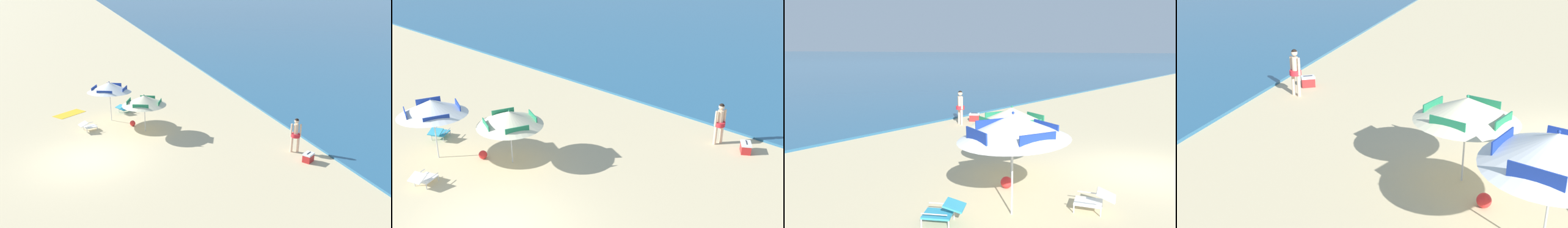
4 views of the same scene
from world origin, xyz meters
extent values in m
plane|color=#CCB78C|center=(0.00, 0.00, 0.00)|extent=(800.00, 800.00, 0.00)
cylinder|color=silver|center=(-4.96, 1.42, 1.12)|extent=(0.04, 0.04, 2.24)
cone|color=white|center=(-4.96, 1.42, 1.97)|extent=(3.38, 3.37, 0.69)
cube|color=navy|center=(-4.62, 2.23, 1.84)|extent=(0.81, 0.37, 0.30)
cube|color=navy|center=(-5.77, 1.76, 1.84)|extent=(0.37, 0.81, 0.30)
cube|color=navy|center=(-5.29, 0.61, 1.84)|extent=(0.81, 0.37, 0.30)
cube|color=navy|center=(-4.15, 1.09, 1.84)|extent=(0.37, 0.81, 0.30)
sphere|color=navy|center=(-4.96, 1.42, 2.27)|extent=(0.06, 0.06, 0.06)
cylinder|color=silver|center=(-2.70, 2.98, 0.98)|extent=(0.04, 0.04, 1.96)
cone|color=beige|center=(-2.70, 2.98, 1.71)|extent=(2.47, 2.47, 0.53)
cube|color=#1E724C|center=(-2.38, 3.75, 1.59)|extent=(0.76, 0.34, 0.28)
cube|color=#1E724C|center=(-3.47, 3.30, 1.59)|extent=(0.34, 0.76, 0.28)
cube|color=#1E724C|center=(-3.02, 2.22, 1.59)|extent=(0.76, 0.34, 0.28)
cube|color=#1E724C|center=(-1.93, 2.67, 1.59)|extent=(0.34, 0.76, 0.28)
sphere|color=#1E724C|center=(-2.70, 2.98, 1.99)|extent=(0.06, 0.06, 0.06)
cube|color=teal|center=(-6.29, 2.37, 0.20)|extent=(0.75, 0.78, 0.04)
cube|color=teal|center=(-6.11, 2.06, 0.42)|extent=(0.63, 0.60, 0.15)
cylinder|color=silver|center=(-6.65, 2.49, 0.09)|extent=(0.03, 0.03, 0.18)
cylinder|color=silver|center=(-6.22, 2.74, 0.09)|extent=(0.03, 0.03, 0.18)
cylinder|color=silver|center=(-6.36, 2.00, 0.09)|extent=(0.03, 0.03, 0.18)
cylinder|color=silver|center=(-5.94, 2.24, 0.09)|extent=(0.03, 0.03, 0.18)
cylinder|color=silver|center=(-6.54, 2.23, 0.32)|extent=(0.29, 0.48, 0.02)
cylinder|color=silver|center=(-6.05, 2.51, 0.32)|extent=(0.29, 0.48, 0.02)
cube|color=white|center=(-3.71, 0.20, 0.20)|extent=(0.68, 0.73, 0.04)
cube|color=white|center=(-3.59, -0.16, 0.42)|extent=(0.60, 0.54, 0.18)
cylinder|color=silver|center=(-4.03, 0.39, 0.09)|extent=(0.03, 0.03, 0.18)
cylinder|color=silver|center=(-3.57, 0.54, 0.09)|extent=(0.03, 0.03, 0.18)
cylinder|color=silver|center=(-3.85, -0.15, 0.09)|extent=(0.03, 0.03, 0.18)
cylinder|color=silver|center=(-3.39, 0.00, 0.09)|extent=(0.03, 0.03, 0.18)
cylinder|color=silver|center=(-3.97, 0.11, 0.32)|extent=(0.19, 0.52, 0.02)
cylinder|color=silver|center=(-3.44, 0.28, 0.32)|extent=(0.19, 0.52, 0.02)
cylinder|color=beige|center=(2.04, 9.29, 0.40)|extent=(0.12, 0.12, 0.81)
cylinder|color=beige|center=(1.92, 9.03, 0.40)|extent=(0.12, 0.12, 0.81)
cylinder|color=red|center=(1.98, 9.16, 0.83)|extent=(0.40, 0.40, 0.17)
cylinder|color=beige|center=(1.98, 9.16, 1.09)|extent=(0.22, 0.22, 0.57)
cylinder|color=beige|center=(2.06, 9.34, 1.07)|extent=(0.09, 0.09, 0.60)
cylinder|color=beige|center=(1.89, 8.98, 1.07)|extent=(0.09, 0.09, 0.60)
sphere|color=beige|center=(1.98, 9.16, 1.52)|extent=(0.22, 0.22, 0.22)
sphere|color=black|center=(1.98, 9.16, 1.55)|extent=(0.20, 0.20, 0.20)
cube|color=red|center=(3.08, 9.20, 0.16)|extent=(0.54, 0.59, 0.32)
cube|color=white|center=(3.08, 9.20, 0.36)|extent=(0.56, 0.60, 0.08)
cylinder|color=black|center=(3.08, 9.20, 0.42)|extent=(0.20, 0.30, 0.02)
sphere|color=red|center=(-3.70, 2.45, 0.15)|extent=(0.31, 0.31, 0.31)
cube|color=gold|center=(-6.87, -0.91, 0.01)|extent=(1.83, 1.96, 0.01)
camera|label=1|loc=(16.47, -0.03, 7.40)|focal=35.56mm
camera|label=2|loc=(9.24, -6.26, 8.44)|focal=44.13mm
camera|label=3|loc=(-11.57, -3.04, 3.58)|focal=35.14mm
camera|label=4|loc=(-12.05, 2.41, 4.98)|focal=42.19mm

